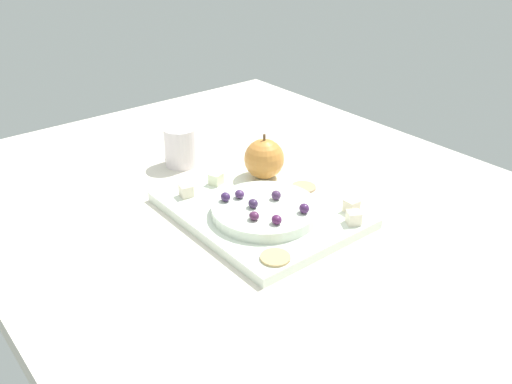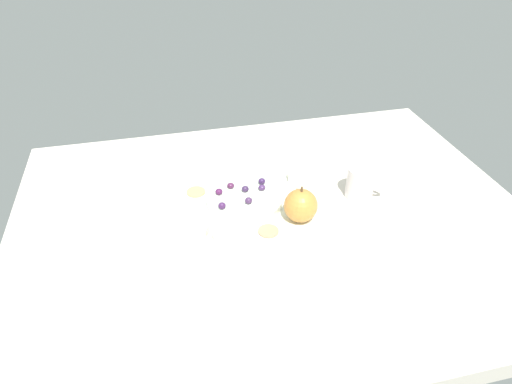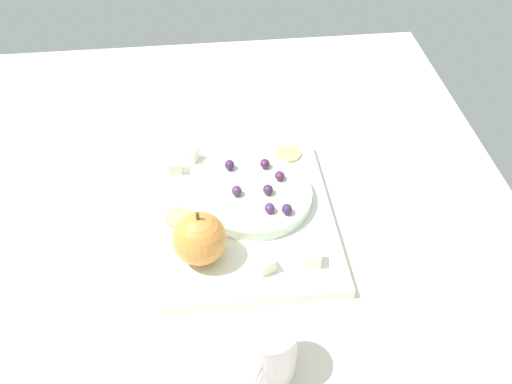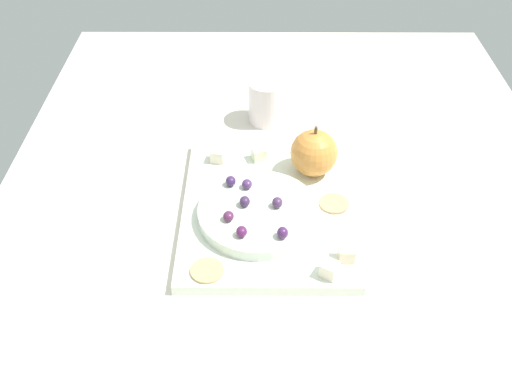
# 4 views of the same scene
# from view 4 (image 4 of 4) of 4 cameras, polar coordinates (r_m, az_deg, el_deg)

# --- Properties ---
(table) EXTENTS (1.23, 0.95, 0.04)m
(table) POSITION_cam_4_polar(r_m,az_deg,el_deg) (0.94, 3.07, -1.76)
(table) COLOR silver
(table) RESTS_ON ground
(platter) EXTENTS (0.33, 0.26, 0.02)m
(platter) POSITION_cam_4_polar(r_m,az_deg,el_deg) (0.90, 1.11, -1.61)
(platter) COLOR white
(platter) RESTS_ON table
(serving_dish) EXTENTS (0.18, 0.18, 0.02)m
(serving_dish) POSITION_cam_4_polar(r_m,az_deg,el_deg) (0.86, 0.25, -2.09)
(serving_dish) COLOR white
(serving_dish) RESTS_ON platter
(apple_whole) EXTENTS (0.08, 0.08, 0.08)m
(apple_whole) POSITION_cam_4_polar(r_m,az_deg,el_deg) (0.93, 5.80, 3.89)
(apple_whole) COLOR #E18F3E
(apple_whole) RESTS_ON platter
(apple_stem) EXTENTS (0.01, 0.01, 0.01)m
(apple_stem) POSITION_cam_4_polar(r_m,az_deg,el_deg) (0.91, 5.98, 6.15)
(apple_stem) COLOR brown
(apple_stem) RESTS_ON apple_whole
(cheese_cube_0) EXTENTS (0.03, 0.03, 0.02)m
(cheese_cube_0) POSITION_cam_4_polar(r_m,az_deg,el_deg) (0.97, -3.82, 3.66)
(cheese_cube_0) COLOR #F9E8CB
(cheese_cube_0) RESTS_ON platter
(cheese_cube_1) EXTENTS (0.02, 0.02, 0.02)m
(cheese_cube_1) POSITION_cam_4_polar(r_m,az_deg,el_deg) (0.81, 9.02, -6.08)
(cheese_cube_1) COLOR #F4E0C3
(cheese_cube_1) RESTS_ON platter
(cheese_cube_2) EXTENTS (0.03, 0.03, 0.02)m
(cheese_cube_2) POSITION_cam_4_polar(r_m,az_deg,el_deg) (0.97, 0.27, 3.83)
(cheese_cube_2) COLOR #EFF3CB
(cheese_cube_2) RESTS_ON platter
(cheese_cube_3) EXTENTS (0.03, 0.03, 0.02)m
(cheese_cube_3) POSITION_cam_4_polar(r_m,az_deg,el_deg) (0.79, 7.33, -7.66)
(cheese_cube_3) COLOR white
(cheese_cube_3) RESTS_ON platter
(cracker_0) EXTENTS (0.05, 0.05, 0.00)m
(cracker_0) POSITION_cam_4_polar(r_m,az_deg,el_deg) (0.90, 7.78, -1.16)
(cracker_0) COLOR tan
(cracker_0) RESTS_ON platter
(cracker_1) EXTENTS (0.05, 0.05, 0.00)m
(cracker_1) POSITION_cam_4_polar(r_m,az_deg,el_deg) (0.79, -4.89, -7.80)
(cracker_1) COLOR tan
(cracker_1) RESTS_ON platter
(grape_0) EXTENTS (0.02, 0.02, 0.01)m
(grape_0) POSITION_cam_4_polar(r_m,az_deg,el_deg) (0.83, -2.76, -2.42)
(grape_0) COLOR #56264C
(grape_0) RESTS_ON serving_dish
(grape_1) EXTENTS (0.02, 0.02, 0.02)m
(grape_1) POSITION_cam_4_polar(r_m,az_deg,el_deg) (0.89, -2.54, 1.09)
(grape_1) COLOR #3F2658
(grape_1) RESTS_ON serving_dish
(grape_2) EXTENTS (0.02, 0.02, 0.02)m
(grape_2) POSITION_cam_4_polar(r_m,az_deg,el_deg) (0.81, 2.66, -4.07)
(grape_2) COLOR #482456
(grape_2) RESTS_ON serving_dish
(grape_3) EXTENTS (0.02, 0.02, 0.02)m
(grape_3) POSITION_cam_4_polar(r_m,az_deg,el_deg) (0.86, -1.13, -0.95)
(grape_3) COLOR #402A51
(grape_3) RESTS_ON serving_dish
(grape_4) EXTENTS (0.02, 0.02, 0.01)m
(grape_4) POSITION_cam_4_polar(r_m,az_deg,el_deg) (0.89, -0.90, 0.80)
(grape_4) COLOR #4E2F63
(grape_4) RESTS_ON serving_dish
(grape_5) EXTENTS (0.02, 0.02, 0.02)m
(grape_5) POSITION_cam_4_polar(r_m,az_deg,el_deg) (0.85, 2.14, -1.05)
(grape_5) COLOR #4D3058
(grape_5) RESTS_ON serving_dish
(grape_6) EXTENTS (0.02, 0.02, 0.02)m
(grape_6) POSITION_cam_4_polar(r_m,az_deg,el_deg) (0.81, -1.45, -3.97)
(grape_6) COLOR #562151
(grape_6) RESTS_ON serving_dish
(cup) EXTENTS (0.10, 0.07, 0.08)m
(cup) POSITION_cam_4_polar(r_m,az_deg,el_deg) (1.09, 1.10, 9.03)
(cup) COLOR white
(cup) RESTS_ON table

